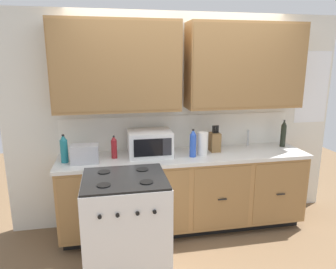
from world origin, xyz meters
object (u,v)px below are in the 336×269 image
toaster (85,154)px  bottle_dark (283,134)px  bottle_blue (193,143)px  bottle_red (114,147)px  microwave (150,143)px  bottle_teal (64,149)px  paper_towel_roll (203,144)px  stove_range (126,225)px  knife_block (215,142)px

toaster → bottle_dark: 2.36m
bottle_blue → bottle_red: bottle_blue is taller
microwave → bottle_teal: 0.91m
microwave → paper_towel_roll: size_ratio=1.85×
stove_range → bottle_blue: size_ratio=3.04×
bottle_blue → bottle_dark: (1.20, 0.19, 0.01)m
microwave → knife_block: size_ratio=1.55×
stove_range → toaster: toaster is taller
toaster → bottle_teal: (-0.21, 0.05, 0.05)m
stove_range → paper_towel_roll: 1.23m
paper_towel_roll → bottle_blue: bearing=-157.7°
knife_block → bottle_blue: 0.35m
stove_range → bottle_dark: bottle_dark is taller
bottle_red → knife_block: bearing=2.1°
bottle_blue → bottle_red: bearing=172.3°
bottle_teal → bottle_blue: size_ratio=0.95×
bottle_dark → toaster: bearing=-175.9°
paper_towel_roll → stove_range: bearing=-147.0°
toaster → knife_block: knife_block is taller
knife_block → toaster: bearing=-174.6°
bottle_teal → stove_range: bearing=-45.9°
toaster → bottle_blue: 1.16m
bottle_teal → bottle_dark: size_ratio=0.90×
knife_block → bottle_teal: (-1.67, -0.09, 0.03)m
microwave → bottle_blue: size_ratio=1.53×
microwave → bottle_teal: (-0.91, -0.08, 0.01)m
bottle_blue → bottle_dark: bearing=9.0°
microwave → paper_towel_roll: microwave is taller
toaster → paper_towel_roll: size_ratio=1.08×
knife_block → bottle_blue: (-0.31, -0.16, 0.04)m
microwave → paper_towel_roll: 0.59m
bottle_blue → paper_towel_roll: bearing=22.3°
bottle_red → bottle_dark: (2.05, 0.07, 0.04)m
bottle_red → stove_range: bearing=-83.7°
bottle_teal → microwave: bearing=4.8°
microwave → bottle_blue: bearing=-17.3°
stove_range → bottle_red: (-0.07, 0.65, 0.57)m
stove_range → bottle_dark: bearing=20.1°
toaster → bottle_dark: size_ratio=0.84×
knife_block → bottle_red: bearing=-177.9°
microwave → toaster: size_ratio=1.71×
bottle_teal → bottle_blue: (1.37, -0.07, 0.01)m
toaster → paper_towel_roll: paper_towel_roll is taller
knife_block → bottle_teal: size_ratio=1.04×
knife_block → bottle_dark: bearing=2.0°
microwave → bottle_dark: (1.66, 0.05, 0.02)m
paper_towel_roll → bottle_red: (-0.98, 0.06, -0.01)m
stove_range → bottle_red: size_ratio=3.78×
toaster → bottle_dark: bottle_dark is taller
bottle_teal → bottle_red: bearing=5.4°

